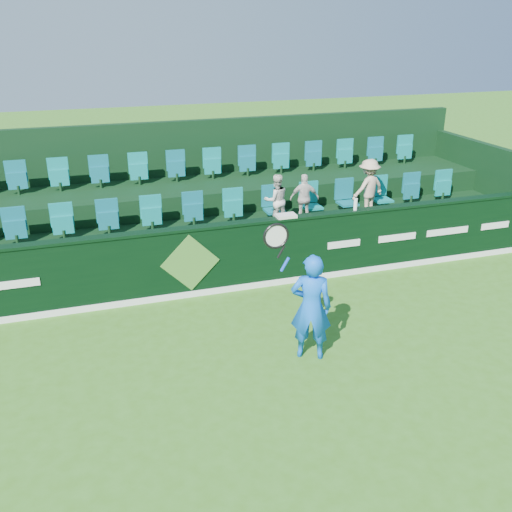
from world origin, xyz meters
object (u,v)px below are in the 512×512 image
object	(u,v)px
spectator_middle	(304,198)
spectator_right	(368,188)
tennis_player	(311,306)
spectator_left	(276,200)
towel	(286,216)
drinks_bottle	(355,204)

from	to	relation	value
spectator_middle	spectator_right	distance (m)	1.50
tennis_player	spectator_middle	bearing A→B (deg)	69.22
spectator_left	towel	size ratio (longest dim) A/B	2.89
spectator_middle	spectator_left	bearing A→B (deg)	13.90
spectator_left	drinks_bottle	bearing A→B (deg)	137.04
drinks_bottle	spectator_middle	bearing A→B (deg)	118.83
towel	drinks_bottle	world-z (taller)	drinks_bottle
tennis_player	spectator_middle	world-z (taller)	tennis_player
spectator_left	spectator_right	bearing A→B (deg)	178.85
spectator_right	towel	size ratio (longest dim) A/B	3.33
towel	drinks_bottle	xyz separation A→B (m)	(1.45, 0.00, 0.09)
drinks_bottle	towel	bearing A→B (deg)	180.00
tennis_player	drinks_bottle	size ratio (longest dim) A/B	9.94
tennis_player	spectator_right	size ratio (longest dim) A/B	1.86
spectator_left	tennis_player	bearing A→B (deg)	76.95
spectator_right	drinks_bottle	size ratio (longest dim) A/B	5.33
towel	spectator_middle	bearing A→B (deg)	53.20
spectator_middle	tennis_player	bearing A→B (deg)	83.12
spectator_middle	drinks_bottle	xyz separation A→B (m)	(0.62, -1.12, 0.14)
drinks_bottle	spectator_left	bearing A→B (deg)	138.19
spectator_middle	drinks_bottle	bearing A→B (deg)	132.73
spectator_left	spectator_middle	bearing A→B (deg)	178.85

